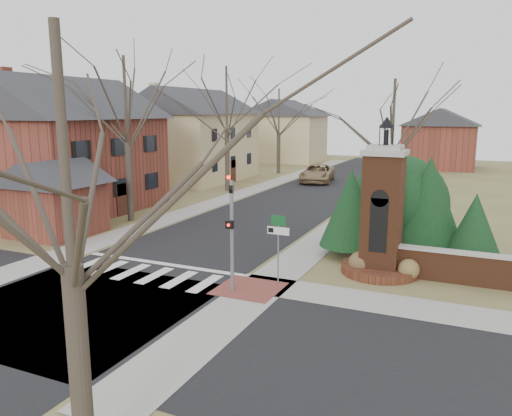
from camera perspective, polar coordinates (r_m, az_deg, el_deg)
The scene contains 30 objects.
ground at distance 20.93m, azimuth -14.14°, elevation -7.95°, with size 120.00×120.00×0.00m, color brown.
main_street at distance 40.00m, azimuth 5.67°, elevation 1.36°, with size 8.00×70.00×0.01m, color black.
cross_street at distance 18.83m, azimuth -19.87°, elevation -10.45°, with size 120.00×8.00×0.01m, color black.
crosswalk_zone at distance 21.52m, azimuth -12.82°, elevation -7.34°, with size 8.00×2.20×0.02m, color silver.
stop_bar at distance 22.67m, azimuth -10.53°, elevation -6.30°, with size 8.00×0.35×0.02m, color silver.
sidewalk_right_main at distance 38.70m, azimuth 12.99°, elevation 0.81°, with size 2.00×60.00×0.02m, color gray.
sidewalk_left at distance 41.92m, azimuth -1.08°, elevation 1.86°, with size 2.00×60.00×0.02m, color gray.
curb_apron at distance 19.31m, azimuth -0.83°, elevation -9.20°, with size 2.40×2.40×0.02m, color brown.
traffic_signal_pole at distance 18.42m, azimuth -2.82°, elevation -1.85°, with size 0.28×0.41×4.50m.
sign_post at distance 19.30m, azimuth 2.54°, elevation -3.19°, with size 0.90×0.07×2.75m.
brick_gate_monument at distance 21.19m, azimuth 14.19°, elevation -1.64°, with size 3.20×3.20×6.47m.
brick_garden_wall at distance 21.31m, azimuth 26.06°, elevation -6.56°, with size 7.50×0.50×1.30m.
house_brick_left at distance 36.04m, azimuth -21.02°, elevation 7.08°, with size 9.80×11.80×9.42m.
house_stucco_left at distance 49.78m, azimuth -7.37°, elevation 8.53°, with size 9.80×12.80×9.28m.
garage_left at distance 29.27m, azimuth -22.06°, elevation 1.47°, with size 4.80×4.80×4.29m.
house_distant_left at distance 68.02m, azimuth 3.12°, elevation 8.96°, with size 10.80×8.80×8.53m.
house_distant_right at distance 63.64m, azimuth 20.32°, elevation 7.62°, with size 8.80×8.80×7.30m.
evergreen_near at distance 23.44m, azimuth 10.75°, elevation 0.04°, with size 2.80×2.80×4.10m.
evergreen_mid at distance 24.05m, azimuth 19.12°, elevation 0.62°, with size 3.40×3.40×4.70m.
evergreen_far at distance 23.12m, azimuth 23.71°, elevation -1.88°, with size 2.40×2.40×3.30m.
evergreen_mass at distance 25.52m, azimuth 16.02°, elevation 0.92°, with size 4.80×4.80×4.80m, color black.
bare_tree_0 at distance 31.25m, azimuth -14.74°, elevation 12.53°, with size 8.05×8.05×11.15m.
bare_tree_1 at distance 42.20m, azimuth -3.39°, elevation 12.83°, with size 8.40×8.40×11.64m.
bare_tree_2 at distance 54.23m, azimuth 2.63°, elevation 11.37°, with size 7.35×7.35×10.19m.
bare_tree_3 at distance 31.81m, azimuth 15.47°, elevation 10.64°, with size 7.00×7.00×9.70m.
bare_tree_4 at distance 9.12m, azimuth -21.30°, elevation 8.19°, with size 6.65×6.65×9.21m.
pickup_truck at distance 48.08m, azimuth 7.01°, elevation 3.96°, with size 2.78×6.03×1.68m, color #91764F.
distant_car at distance 59.99m, azimuth 14.60°, elevation 4.94°, with size 1.46×4.19×1.38m, color #373940.
dry_shrub_left at distance 21.38m, azimuth 11.77°, elevation -6.13°, with size 0.93×0.93×0.93m, color brown.
dry_shrub_right at distance 21.09m, azimuth 17.04°, elevation -6.73°, with size 0.86×0.86×0.86m, color brown.
Camera 1 is at (12.48, -15.41, 6.69)m, focal length 35.00 mm.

